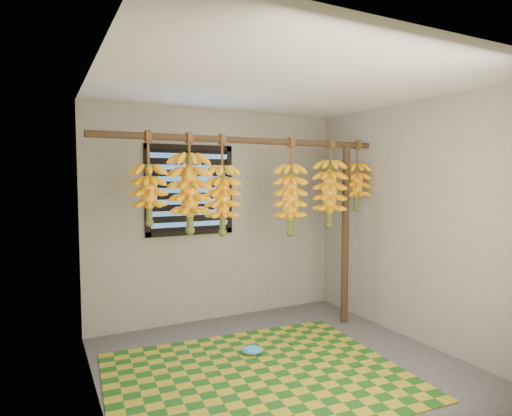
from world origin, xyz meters
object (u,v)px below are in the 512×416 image
plastic_bag (252,350)px  banana_bunch_f (357,187)px  banana_bunch_c (222,200)px  banana_bunch_e (330,193)px  woven_mat (257,376)px  support_post (345,235)px  banana_bunch_b (190,193)px  banana_bunch_a (149,194)px  banana_bunch_d (290,199)px

plastic_bag → banana_bunch_f: size_ratio=0.26×
plastic_bag → banana_bunch_c: (-0.15, 0.34, 1.38)m
banana_bunch_e → banana_bunch_c: bearing=180.0°
plastic_bag → banana_bunch_f: 2.13m
woven_mat → banana_bunch_f: banana_bunch_f is taller
support_post → banana_bunch_e: (-0.22, -0.00, 0.47)m
banana_bunch_e → plastic_bag: bearing=-163.1°
support_post → banana_bunch_f: size_ratio=2.57×
plastic_bag → banana_bunch_c: size_ratio=0.21×
plastic_bag → banana_bunch_b: bearing=144.3°
banana_bunch_f → plastic_bag: bearing=-167.2°
support_post → banana_bunch_e: bearing=-180.0°
woven_mat → banana_bunch_a: 1.80m
woven_mat → banana_bunch_c: bearing=90.1°
support_post → banana_bunch_c: bearing=180.0°
banana_bunch_a → banana_bunch_f: bearing=0.0°
support_post → banana_bunch_a: size_ratio=2.41×
plastic_bag → woven_mat: bearing=-110.4°
banana_bunch_d → banana_bunch_a: bearing=180.0°
banana_bunch_b → woven_mat: bearing=-65.9°
banana_bunch_d → banana_bunch_e: (0.50, -0.00, 0.05)m
banana_bunch_e → banana_bunch_f: bearing=0.0°
banana_bunch_a → banana_bunch_f: same height
banana_bunch_c → banana_bunch_a: bearing=180.0°
woven_mat → banana_bunch_e: 2.06m
banana_bunch_e → banana_bunch_f: same height
banana_bunch_e → support_post: bearing=0.0°
banana_bunch_b → banana_bunch_f: 1.96m
banana_bunch_b → banana_bunch_c: 0.33m
banana_bunch_e → banana_bunch_d: bearing=180.0°
woven_mat → plastic_bag: 0.42m
banana_bunch_a → plastic_bag: bearing=-21.9°
support_post → banana_bunch_f: banana_bunch_f is taller
support_post → banana_bunch_e: 0.52m
banana_bunch_a → banana_bunch_c: 0.70m
banana_bunch_e → banana_bunch_b: bearing=180.0°
plastic_bag → banana_bunch_d: (0.61, 0.34, 1.36)m
woven_mat → banana_bunch_a: bearing=133.8°
banana_bunch_a → banana_bunch_c: same height
woven_mat → banana_bunch_d: size_ratio=2.39×
banana_bunch_c → banana_bunch_d: 0.76m
support_post → woven_mat: size_ratio=0.84×
banana_bunch_a → banana_bunch_b: (0.37, -0.00, 0.00)m
banana_bunch_a → banana_bunch_d: same height
support_post → banana_bunch_b: (-1.81, -0.00, 0.50)m
plastic_bag → banana_bunch_c: bearing=113.4°
banana_bunch_c → banana_bunch_e: 1.26m
support_post → banana_bunch_c: size_ratio=2.09×
support_post → plastic_bag: 1.67m
woven_mat → banana_bunch_b: (-0.33, 0.73, 1.49)m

